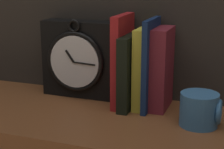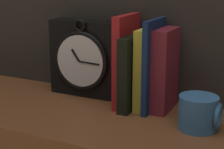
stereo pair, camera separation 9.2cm
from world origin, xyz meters
name	(u,v)px [view 1 (the left image)]	position (x,y,z in m)	size (l,w,h in m)	color
clock	(80,59)	(-0.15, 0.13, 1.01)	(0.22, 0.08, 0.23)	black
book_slot0_red	(123,61)	(-0.01, 0.10, 1.02)	(0.02, 0.14, 0.25)	#AD1D21
book_slot1_black	(130,71)	(0.02, 0.09, 1.00)	(0.03, 0.15, 0.20)	black
book_slot2_yellow	(143,68)	(0.05, 0.11, 1.01)	(0.03, 0.13, 0.21)	yellow
book_slot3_navy	(151,64)	(0.07, 0.10, 1.02)	(0.01, 0.14, 0.24)	navy
book_slot4_maroon	(162,69)	(0.10, 0.11, 1.01)	(0.04, 0.12, 0.22)	maroon
mug	(200,110)	(0.21, 0.02, 0.94)	(0.10, 0.09, 0.08)	teal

